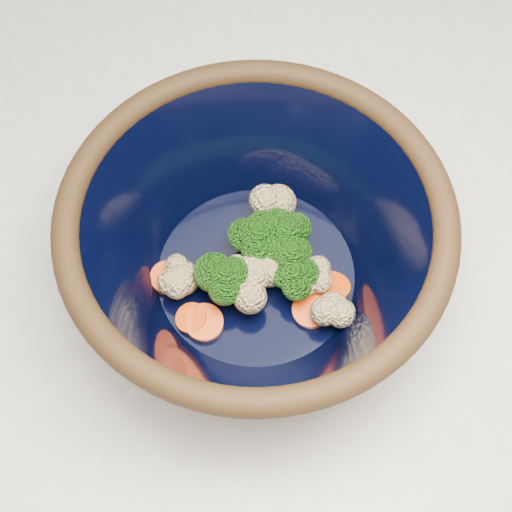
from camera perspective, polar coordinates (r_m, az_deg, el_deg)
ground at (r=1.49m, az=1.40°, el=-18.51°), size 3.00×3.00×0.00m
counter at (r=1.05m, az=1.95°, el=-14.53°), size 1.20×1.20×0.90m
mixing_bowl at (r=0.57m, az=0.00°, el=0.60°), size 0.30×0.30×0.13m
vegetable_pile at (r=0.59m, az=0.81°, el=-0.22°), size 0.15×0.14×0.05m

